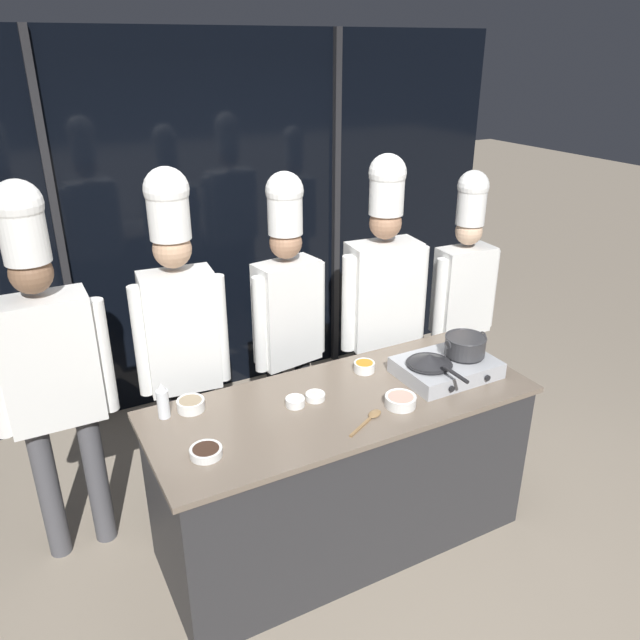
% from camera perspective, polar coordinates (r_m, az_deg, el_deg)
% --- Properties ---
extents(ground_plane, '(24.00, 24.00, 0.00)m').
position_cam_1_polar(ground_plane, '(3.79, 1.89, -19.13)').
color(ground_plane, gray).
extents(window_wall_back, '(4.94, 0.09, 2.70)m').
position_cam_1_polar(window_wall_back, '(4.75, -10.01, 8.50)').
color(window_wall_back, black).
rests_on(window_wall_back, ground_plane).
extents(demo_counter, '(2.01, 0.80, 0.91)m').
position_cam_1_polar(demo_counter, '(3.49, 1.99, -13.65)').
color(demo_counter, '#2D2D30').
rests_on(demo_counter, ground_plane).
extents(portable_stove, '(0.53, 0.39, 0.10)m').
position_cam_1_polar(portable_stove, '(3.51, 11.46, -4.24)').
color(portable_stove, '#B2B5BA').
rests_on(portable_stove, demo_counter).
extents(frying_pan, '(0.25, 0.43, 0.05)m').
position_cam_1_polar(frying_pan, '(3.40, 10.02, -3.59)').
color(frying_pan, '#232326').
rests_on(frying_pan, portable_stove).
extents(stock_pot, '(0.26, 0.23, 0.11)m').
position_cam_1_polar(stock_pot, '(3.53, 13.13, -2.22)').
color(stock_pot, '#333335').
rests_on(stock_pot, portable_stove).
extents(squeeze_bottle_clear, '(0.06, 0.06, 0.19)m').
position_cam_1_polar(squeeze_bottle_clear, '(3.14, -14.17, -7.20)').
color(squeeze_bottle_clear, white).
rests_on(squeeze_bottle_clear, demo_counter).
extents(prep_bowl_bean_sprouts, '(0.10, 0.10, 0.04)m').
position_cam_1_polar(prep_bowl_bean_sprouts, '(3.22, -0.43, -6.95)').
color(prep_bowl_bean_sprouts, white).
rests_on(prep_bowl_bean_sprouts, demo_counter).
extents(prep_bowl_shrimp, '(0.16, 0.16, 0.06)m').
position_cam_1_polar(prep_bowl_shrimp, '(3.19, 7.37, -7.27)').
color(prep_bowl_shrimp, white).
rests_on(prep_bowl_shrimp, demo_counter).
extents(prep_bowl_mushrooms, '(0.14, 0.14, 0.06)m').
position_cam_1_polar(prep_bowl_mushrooms, '(3.20, -11.73, -7.52)').
color(prep_bowl_mushrooms, white).
rests_on(prep_bowl_mushrooms, demo_counter).
extents(prep_bowl_carrots, '(0.12, 0.12, 0.06)m').
position_cam_1_polar(prep_bowl_carrots, '(3.49, 4.07, -4.22)').
color(prep_bowl_carrots, white).
rests_on(prep_bowl_carrots, demo_counter).
extents(prep_bowl_onion, '(0.10, 0.10, 0.04)m').
position_cam_1_polar(prep_bowl_onion, '(3.17, -2.29, -7.43)').
color(prep_bowl_onion, white).
rests_on(prep_bowl_onion, demo_counter).
extents(prep_bowl_soy_glaze, '(0.15, 0.15, 0.04)m').
position_cam_1_polar(prep_bowl_soy_glaze, '(2.87, -10.38, -11.72)').
color(prep_bowl_soy_glaze, white).
rests_on(prep_bowl_soy_glaze, demo_counter).
extents(serving_spoon_slotted, '(0.26, 0.16, 0.02)m').
position_cam_1_polar(serving_spoon_slotted, '(3.09, 4.70, -8.83)').
color(serving_spoon_slotted, olive).
rests_on(serving_spoon_slotted, demo_counter).
extents(chef_head, '(0.59, 0.23, 2.05)m').
position_cam_1_polar(chef_head, '(3.33, -23.62, -3.15)').
color(chef_head, '#4C4C51').
rests_on(chef_head, ground_plane).
extents(chef_sous, '(0.50, 0.24, 2.05)m').
position_cam_1_polar(chef_sous, '(3.41, -12.73, -0.01)').
color(chef_sous, '#232326').
rests_on(chef_sous, ground_plane).
extents(chef_line, '(0.49, 0.25, 1.95)m').
position_cam_1_polar(chef_line, '(3.72, -3.01, 1.39)').
color(chef_line, '#232326').
rests_on(chef_line, ground_plane).
extents(chef_pastry, '(0.58, 0.27, 2.01)m').
position_cam_1_polar(chef_pastry, '(3.92, 5.74, 2.59)').
color(chef_pastry, '#232326').
rests_on(chef_pastry, ground_plane).
extents(chef_apprentice, '(0.50, 0.22, 1.86)m').
position_cam_1_polar(chef_apprentice, '(4.35, 13.00, 3.12)').
color(chef_apprentice, '#4C4C51').
rests_on(chef_apprentice, ground_plane).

